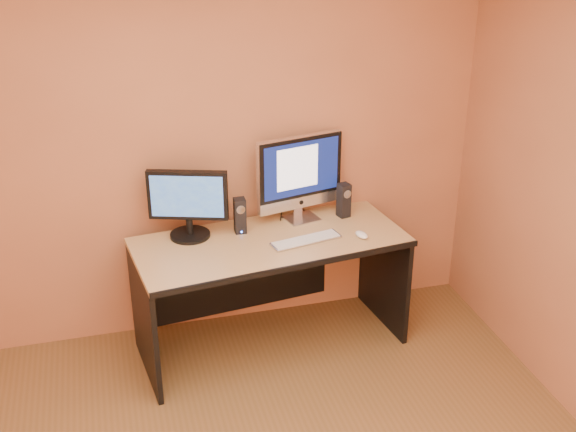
{
  "coord_description": "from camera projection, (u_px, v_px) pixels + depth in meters",
  "views": [
    {
      "loc": [
        -0.49,
        -2.37,
        2.84
      ],
      "look_at": [
        0.56,
        1.49,
        0.99
      ],
      "focal_mm": 45.0,
      "sensor_mm": 36.0,
      "label": 1
    }
  ],
  "objects": [
    {
      "name": "cable_a",
      "position": [
        305.0,
        211.0,
        4.94
      ],
      "size": [
        0.1,
        0.22,
        0.01
      ],
      "primitive_type": "cylinder",
      "rotation": [
        1.57,
        0.0,
        0.39
      ],
      "color": "black",
      "rests_on": "desk"
    },
    {
      "name": "cable_b",
      "position": [
        281.0,
        214.0,
        4.9
      ],
      "size": [
        0.07,
        0.19,
        0.01
      ],
      "primitive_type": "cylinder",
      "rotation": [
        1.57,
        0.0,
        -0.3
      ],
      "color": "black",
      "rests_on": "desk"
    },
    {
      "name": "speaker_left",
      "position": [
        240.0,
        216.0,
        4.61
      ],
      "size": [
        0.07,
        0.08,
        0.23
      ],
      "primitive_type": null,
      "rotation": [
        0.0,
        0.0,
        -0.02
      ],
      "color": "black",
      "rests_on": "desk"
    },
    {
      "name": "speaker_right",
      "position": [
        344.0,
        200.0,
        4.83
      ],
      "size": [
        0.09,
        0.09,
        0.23
      ],
      "primitive_type": null,
      "rotation": [
        0.0,
        0.0,
        0.24
      ],
      "color": "black",
      "rests_on": "desk"
    },
    {
      "name": "second_monitor",
      "position": [
        188.0,
        204.0,
        4.51
      ],
      "size": [
        0.57,
        0.4,
        0.45
      ],
      "primitive_type": null,
      "rotation": [
        0.0,
        0.0,
        -0.32
      ],
      "color": "black",
      "rests_on": "desk"
    },
    {
      "name": "desk",
      "position": [
        271.0,
        293.0,
        4.72
      ],
      "size": [
        1.78,
        0.95,
        0.79
      ],
      "primitive_type": null,
      "rotation": [
        0.0,
        0.0,
        0.12
      ],
      "color": "tan",
      "rests_on": "ground"
    },
    {
      "name": "imac",
      "position": [
        302.0,
        179.0,
        4.71
      ],
      "size": [
        0.64,
        0.35,
        0.59
      ],
      "primitive_type": null,
      "rotation": [
        0.0,
        0.0,
        0.22
      ],
      "color": "silver",
      "rests_on": "desk"
    },
    {
      "name": "keyboard",
      "position": [
        306.0,
        240.0,
        4.53
      ],
      "size": [
        0.47,
        0.21,
        0.02
      ],
      "primitive_type": "cube",
      "rotation": [
        0.0,
        0.0,
        0.2
      ],
      "color": "#B3B3B7",
      "rests_on": "desk"
    },
    {
      "name": "mouse",
      "position": [
        362.0,
        235.0,
        4.58
      ],
      "size": [
        0.08,
        0.12,
        0.04
      ],
      "primitive_type": "ellipsoid",
      "rotation": [
        0.0,
        0.0,
        0.23
      ],
      "color": "white",
      "rests_on": "desk"
    },
    {
      "name": "walls",
      "position": [
        249.0,
        313.0,
        2.84
      ],
      "size": [
        4.0,
        4.0,
        2.6
      ],
      "primitive_type": null,
      "color": "#AA6844",
      "rests_on": "ground"
    }
  ]
}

